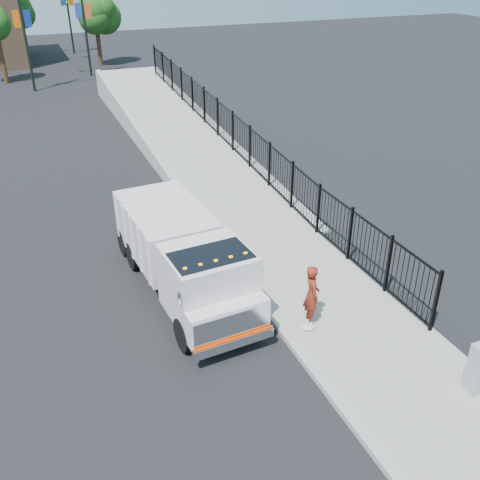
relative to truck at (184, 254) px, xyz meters
name	(u,v)px	position (x,y,z in m)	size (l,w,h in m)	color
ground	(276,322)	(1.83, -2.32, -1.31)	(120.00, 120.00, 0.00)	black
sidewalk	(378,347)	(3.75, -4.32, -1.25)	(3.55, 12.00, 0.12)	#9E998E
curb	(312,367)	(1.83, -4.32, -1.23)	(0.30, 12.00, 0.16)	#ADAAA3
ramp	(180,141)	(3.95, 13.68, -1.31)	(3.95, 24.00, 1.70)	#9E998E
iron_fence	(233,144)	(5.38, 9.68, -0.41)	(0.10, 28.00, 1.80)	black
truck	(184,254)	(0.00, 0.00, 0.00)	(2.67, 6.95, 2.33)	black
worker	(312,295)	(2.64, -2.76, -0.33)	(0.63, 0.42, 1.73)	maroon
debris	(308,326)	(2.45, -2.98, -1.14)	(0.41, 0.41, 0.10)	silver
light_pole_0	(28,25)	(-2.02, 28.41, 3.05)	(3.77, 0.22, 8.00)	black
light_pole_1	(80,17)	(1.91, 32.18, 3.05)	(3.77, 0.22, 8.00)	black
light_pole_2	(17,11)	(-2.25, 38.75, 3.05)	(3.77, 0.22, 8.00)	black
light_pole_3	(64,4)	(1.98, 43.18, 3.05)	(3.78, 0.22, 8.00)	black
tree_1	(95,16)	(3.70, 36.30, 2.63)	(2.61, 2.61, 5.31)	#382314
tree_2	(16,10)	(-2.24, 43.85, 2.65)	(2.87, 2.87, 5.43)	#382314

